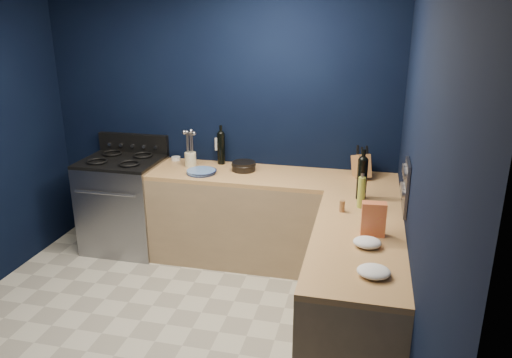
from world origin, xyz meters
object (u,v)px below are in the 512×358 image
(gas_range, at_px, (125,205))
(plate_stack, at_px, (201,172))
(utensil_crock, at_px, (190,159))
(crouton_bag, at_px, (373,219))
(knife_block, at_px, (361,166))

(gas_range, distance_m, plate_stack, 0.99)
(utensil_crock, bearing_deg, crouton_bag, -34.50)
(utensil_crock, bearing_deg, knife_block, 1.26)
(gas_range, relative_size, knife_block, 4.35)
(plate_stack, relative_size, utensil_crock, 1.94)
(gas_range, relative_size, plate_stack, 3.40)
(plate_stack, height_order, knife_block, knife_block)
(utensil_crock, relative_size, knife_block, 0.66)
(plate_stack, distance_m, knife_block, 1.48)
(gas_range, bearing_deg, knife_block, 3.25)
(plate_stack, height_order, crouton_bag, crouton_bag)
(crouton_bag, bearing_deg, knife_block, 91.27)
(plate_stack, bearing_deg, knife_block, 8.92)
(gas_range, bearing_deg, plate_stack, -6.33)
(gas_range, height_order, utensil_crock, utensil_crock)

